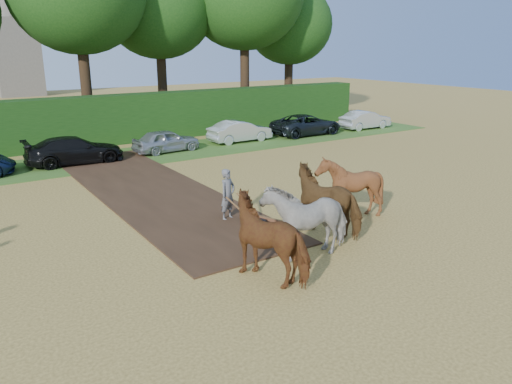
% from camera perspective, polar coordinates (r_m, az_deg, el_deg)
% --- Properties ---
extents(ground, '(120.00, 120.00, 0.00)m').
position_cam_1_polar(ground, '(15.13, -7.10, -7.10)').
color(ground, gold).
rests_on(ground, ground).
extents(earth_strip, '(4.50, 17.00, 0.05)m').
position_cam_1_polar(earth_strip, '(21.75, -11.81, 0.15)').
color(earth_strip, '#472D1C').
rests_on(earth_strip, ground).
extents(grass_verge, '(50.00, 5.00, 0.03)m').
position_cam_1_polar(grass_verge, '(27.84, -20.10, 3.05)').
color(grass_verge, '#38601E').
rests_on(grass_verge, ground).
extents(hedgerow, '(46.00, 1.60, 3.00)m').
position_cam_1_polar(hedgerow, '(31.91, -22.33, 7.16)').
color(hedgerow, '#14380F').
rests_on(hedgerow, ground).
extents(plough_team, '(7.38, 6.35, 2.22)m').
position_cam_1_polar(plough_team, '(15.77, 6.77, -1.80)').
color(plough_team, brown).
rests_on(plough_team, ground).
extents(parked_cars, '(40.50, 2.75, 1.44)m').
position_cam_1_polar(parked_cars, '(28.55, -14.25, 5.25)').
color(parked_cars, silver).
rests_on(parked_cars, ground).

